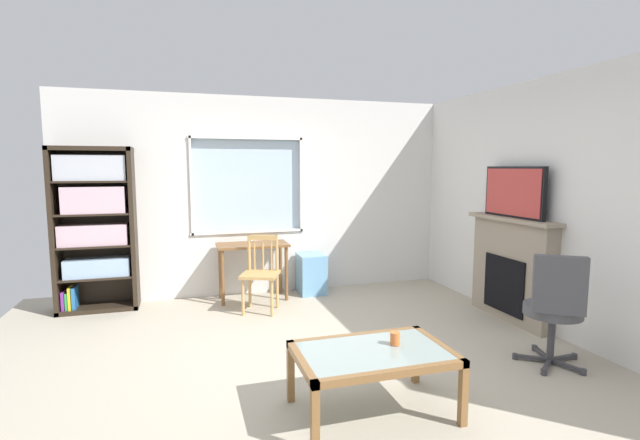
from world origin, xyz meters
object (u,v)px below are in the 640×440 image
at_px(fireplace, 511,269).
at_px(coffee_table, 373,358).
at_px(office_chair, 555,305).
at_px(wooden_chair, 261,273).
at_px(bookshelf, 95,221).
at_px(desk_under_window, 253,253).
at_px(tv, 514,192).
at_px(plastic_drawer_unit, 311,274).
at_px(sippy_cup, 395,338).

xyz_separation_m(fireplace, coffee_table, (-2.27, -1.37, -0.19)).
xyz_separation_m(fireplace, office_chair, (-0.50, -1.15, -0.03)).
relative_size(wooden_chair, office_chair, 0.90).
relative_size(bookshelf, fireplace, 1.56).
bearing_deg(bookshelf, desk_under_window, -3.30).
relative_size(tv, coffee_table, 0.84).
bearing_deg(fireplace, bookshelf, 158.85).
bearing_deg(tv, plastic_drawer_unit, 137.43).
relative_size(office_chair, sippy_cup, 11.11).
bearing_deg(sippy_cup, coffee_table, -166.31).
xyz_separation_m(desk_under_window, plastic_drawer_unit, (0.80, 0.05, -0.34)).
bearing_deg(tv, wooden_chair, 156.82).
xyz_separation_m(desk_under_window, wooden_chair, (0.02, -0.52, -0.14)).
relative_size(fireplace, coffee_table, 1.17).
bearing_deg(coffee_table, bookshelf, 125.75).
distance_m(plastic_drawer_unit, sippy_cup, 3.03).
bearing_deg(plastic_drawer_unit, sippy_cup, -94.27).
relative_size(desk_under_window, sippy_cup, 10.07).
height_order(desk_under_window, coffee_table, desk_under_window).
height_order(wooden_chair, sippy_cup, wooden_chair).
xyz_separation_m(desk_under_window, coffee_table, (0.39, -3.01, -0.21)).
bearing_deg(sippy_cup, wooden_chair, 102.83).
height_order(bookshelf, wooden_chair, bookshelf).
distance_m(desk_under_window, fireplace, 3.12).
bearing_deg(coffee_table, plastic_drawer_unit, 82.29).
relative_size(fireplace, office_chair, 1.25).
distance_m(bookshelf, wooden_chair, 2.07).
bearing_deg(bookshelf, fireplace, -21.15).
height_order(desk_under_window, fireplace, fireplace).
bearing_deg(desk_under_window, bookshelf, 176.70).
relative_size(tv, office_chair, 0.90).
xyz_separation_m(wooden_chair, plastic_drawer_unit, (0.78, 0.57, -0.19)).
xyz_separation_m(bookshelf, office_chair, (4.01, -2.89, -0.52)).
xyz_separation_m(wooden_chair, coffee_table, (0.37, -2.49, -0.07)).
bearing_deg(desk_under_window, coffee_table, -82.66).
distance_m(plastic_drawer_unit, fireplace, 2.53).
xyz_separation_m(wooden_chair, fireplace, (2.64, -1.12, 0.12)).
distance_m(bookshelf, office_chair, 4.97).
height_order(plastic_drawer_unit, fireplace, fireplace).
distance_m(fireplace, tv, 0.86).
xyz_separation_m(fireplace, sippy_cup, (-2.08, -1.32, -0.08)).
relative_size(plastic_drawer_unit, sippy_cup, 5.99).
bearing_deg(tv, fireplace, 0.00).
relative_size(desk_under_window, tv, 1.01).
xyz_separation_m(desk_under_window, tv, (2.64, -1.64, 0.84)).
bearing_deg(wooden_chair, coffee_table, -81.60).
bearing_deg(coffee_table, sippy_cup, 13.69).
height_order(plastic_drawer_unit, coffee_table, plastic_drawer_unit).
relative_size(wooden_chair, plastic_drawer_unit, 1.67).
distance_m(tv, sippy_cup, 2.62).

